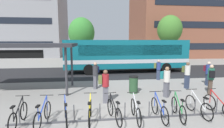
{
  "coord_description": "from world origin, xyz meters",
  "views": [
    {
      "loc": [
        -0.67,
        -6.06,
        3.1
      ],
      "look_at": [
        0.56,
        4.85,
        1.6
      ],
      "focal_mm": 27.06,
      "sensor_mm": 36.0,
      "label": 1
    }
  ],
  "objects_px": {
    "parked_bicycle_blue_1": "(43,115)",
    "parked_bicycle_silver_5": "(136,111)",
    "parked_bicycle_blue_6": "(159,110)",
    "city_bus": "(125,54)",
    "commuter_navy_pack_2": "(96,73)",
    "transit_shelter": "(14,46)",
    "commuter_olive_pack_1": "(187,73)",
    "commuter_teal_pack_3": "(166,80)",
    "commuter_maroon_pack_0": "(208,72)",
    "commuter_olive_pack_6": "(105,84)",
    "trash_bin": "(133,84)",
    "street_tree_0": "(170,30)",
    "parked_bicycle_green_7": "(178,109)",
    "parked_bicycle_red_9": "(219,106)",
    "parked_bicycle_black_0": "(19,116)",
    "street_tree_1": "(82,33)",
    "parked_bicycle_black_4": "(114,111)",
    "parked_bicycle_white_8": "(198,106)",
    "parked_bicycle_yellow_3": "(90,112)",
    "parked_bicycle_blue_2": "(66,113)",
    "commuter_black_pack_4": "(211,77)",
    "commuter_olive_pack_5": "(158,68)"
  },
  "relations": [
    {
      "from": "commuter_teal_pack_3",
      "to": "trash_bin",
      "type": "relative_size",
      "value": 1.66
    },
    {
      "from": "parked_bicycle_blue_6",
      "to": "parked_bicycle_yellow_3",
      "type": "bearing_deg",
      "value": 87.28
    },
    {
      "from": "transit_shelter",
      "to": "commuter_teal_pack_3",
      "type": "relative_size",
      "value": 4.21
    },
    {
      "from": "parked_bicycle_red_9",
      "to": "commuter_maroon_pack_0",
      "type": "xyz_separation_m",
      "value": [
        2.69,
        4.49,
        0.59
      ]
    },
    {
      "from": "transit_shelter",
      "to": "street_tree_1",
      "type": "relative_size",
      "value": 1.12
    },
    {
      "from": "parked_bicycle_blue_1",
      "to": "commuter_teal_pack_3",
      "type": "xyz_separation_m",
      "value": [
        5.89,
        2.53,
        0.6
      ]
    },
    {
      "from": "parked_bicycle_black_4",
      "to": "parked_bicycle_red_9",
      "type": "distance_m",
      "value": 4.5
    },
    {
      "from": "parked_bicycle_white_8",
      "to": "street_tree_1",
      "type": "xyz_separation_m",
      "value": [
        -5.93,
        18.43,
        3.88
      ]
    },
    {
      "from": "city_bus",
      "to": "commuter_navy_pack_2",
      "type": "height_order",
      "value": "city_bus"
    },
    {
      "from": "parked_bicycle_white_8",
      "to": "commuter_olive_pack_5",
      "type": "relative_size",
      "value": 1.06
    },
    {
      "from": "parked_bicycle_yellow_3",
      "to": "commuter_olive_pack_6",
      "type": "xyz_separation_m",
      "value": [
        0.71,
        1.9,
        0.59
      ]
    },
    {
      "from": "transit_shelter",
      "to": "parked_bicycle_white_8",
      "type": "bearing_deg",
      "value": -25.06
    },
    {
      "from": "parked_bicycle_red_9",
      "to": "commuter_navy_pack_2",
      "type": "height_order",
      "value": "commuter_navy_pack_2"
    },
    {
      "from": "parked_bicycle_blue_6",
      "to": "parked_bicycle_silver_5",
      "type": "bearing_deg",
      "value": 90.62
    },
    {
      "from": "commuter_olive_pack_6",
      "to": "trash_bin",
      "type": "relative_size",
      "value": 1.65
    },
    {
      "from": "parked_bicycle_blue_1",
      "to": "parked_bicycle_blue_6",
      "type": "bearing_deg",
      "value": -85.9
    },
    {
      "from": "parked_bicycle_yellow_3",
      "to": "street_tree_1",
      "type": "bearing_deg",
      "value": 6.32
    },
    {
      "from": "parked_bicycle_black_0",
      "to": "commuter_maroon_pack_0",
      "type": "xyz_separation_m",
      "value": [
        10.73,
        4.55,
        0.59
      ]
    },
    {
      "from": "transit_shelter",
      "to": "commuter_olive_pack_5",
      "type": "height_order",
      "value": "transit_shelter"
    },
    {
      "from": "commuter_navy_pack_2",
      "to": "parked_bicycle_red_9",
      "type": "bearing_deg",
      "value": 72.33
    },
    {
      "from": "trash_bin",
      "to": "parked_bicycle_blue_6",
      "type": "bearing_deg",
      "value": -86.52
    },
    {
      "from": "parked_bicycle_black_0",
      "to": "commuter_olive_pack_6",
      "type": "bearing_deg",
      "value": -60.91
    },
    {
      "from": "commuter_maroon_pack_0",
      "to": "street_tree_1",
      "type": "bearing_deg",
      "value": -146.65
    },
    {
      "from": "parked_bicycle_white_8",
      "to": "street_tree_0",
      "type": "bearing_deg",
      "value": -25.02
    },
    {
      "from": "parked_bicycle_black_4",
      "to": "parked_bicycle_blue_6",
      "type": "distance_m",
      "value": 1.81
    },
    {
      "from": "parked_bicycle_black_4",
      "to": "parked_bicycle_white_8",
      "type": "relative_size",
      "value": 0.98
    },
    {
      "from": "parked_bicycle_black_0",
      "to": "parked_bicycle_blue_1",
      "type": "xyz_separation_m",
      "value": [
        0.87,
        -0.03,
        0.0
      ]
    },
    {
      "from": "parked_bicycle_silver_5",
      "to": "commuter_navy_pack_2",
      "type": "height_order",
      "value": "commuter_navy_pack_2"
    },
    {
      "from": "parked_bicycle_blue_2",
      "to": "street_tree_1",
      "type": "xyz_separation_m",
      "value": [
        -0.52,
        18.52,
        3.88
      ]
    },
    {
      "from": "transit_shelter",
      "to": "commuter_black_pack_4",
      "type": "height_order",
      "value": "transit_shelter"
    },
    {
      "from": "parked_bicycle_black_0",
      "to": "parked_bicycle_blue_1",
      "type": "distance_m",
      "value": 0.87
    },
    {
      "from": "parked_bicycle_yellow_3",
      "to": "parked_bicycle_silver_5",
      "type": "xyz_separation_m",
      "value": [
        1.78,
        -0.12,
        0.0
      ]
    },
    {
      "from": "parked_bicycle_white_8",
      "to": "commuter_olive_pack_1",
      "type": "distance_m",
      "value": 4.32
    },
    {
      "from": "commuter_teal_pack_3",
      "to": "trash_bin",
      "type": "xyz_separation_m",
      "value": [
        -1.61,
        0.93,
        -0.47
      ]
    },
    {
      "from": "parked_bicycle_red_9",
      "to": "commuter_maroon_pack_0",
      "type": "bearing_deg",
      "value": -38.48
    },
    {
      "from": "parked_bicycle_blue_1",
      "to": "parked_bicycle_blue_6",
      "type": "height_order",
      "value": "same"
    },
    {
      "from": "commuter_teal_pack_3",
      "to": "commuter_olive_pack_5",
      "type": "bearing_deg",
      "value": 134.41
    },
    {
      "from": "parked_bicycle_black_0",
      "to": "parked_bicycle_white_8",
      "type": "xyz_separation_m",
      "value": [
        7.11,
        0.1,
        0.0
      ]
    },
    {
      "from": "commuter_olive_pack_1",
      "to": "parked_bicycle_yellow_3",
      "type": "bearing_deg",
      "value": -75.85
    },
    {
      "from": "parked_bicycle_blue_1",
      "to": "parked_bicycle_silver_5",
      "type": "distance_m",
      "value": 3.52
    },
    {
      "from": "parked_bicycle_green_7",
      "to": "commuter_olive_pack_1",
      "type": "xyz_separation_m",
      "value": [
        2.69,
        4.04,
        0.63
      ]
    },
    {
      "from": "city_bus",
      "to": "street_tree_0",
      "type": "relative_size",
      "value": 1.75
    },
    {
      "from": "parked_bicycle_blue_1",
      "to": "parked_bicycle_silver_5",
      "type": "bearing_deg",
      "value": -86.28
    },
    {
      "from": "transit_shelter",
      "to": "commuter_olive_pack_1",
      "type": "distance_m",
      "value": 10.93
    },
    {
      "from": "parked_bicycle_green_7",
      "to": "parked_bicycle_red_9",
      "type": "distance_m",
      "value": 1.88
    },
    {
      "from": "parked_bicycle_blue_1",
      "to": "parked_bicycle_silver_5",
      "type": "height_order",
      "value": "same"
    },
    {
      "from": "parked_bicycle_blue_1",
      "to": "commuter_teal_pack_3",
      "type": "bearing_deg",
      "value": -62.44
    },
    {
      "from": "parked_bicycle_white_8",
      "to": "commuter_teal_pack_3",
      "type": "xyz_separation_m",
      "value": [
        -0.35,
        2.4,
        0.6
      ]
    },
    {
      "from": "parked_bicycle_black_4",
      "to": "street_tree_1",
      "type": "xyz_separation_m",
      "value": [
        -2.36,
        18.54,
        3.88
      ]
    },
    {
      "from": "commuter_maroon_pack_0",
      "to": "commuter_navy_pack_2",
      "type": "distance_m",
      "value": 7.83
    }
  ]
}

